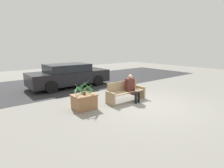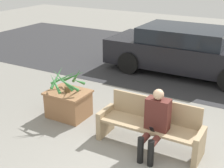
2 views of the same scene
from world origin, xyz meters
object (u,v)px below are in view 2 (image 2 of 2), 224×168
object	(u,v)px
planter_box	(69,103)
parked_car	(186,50)
person_seated	(155,121)
potted_plant	(67,80)
bench	(151,125)

from	to	relation	value
planter_box	parked_car	xyz separation A→B (m)	(1.26, 3.92, 0.37)
person_seated	planter_box	xyz separation A→B (m)	(-2.07, 0.38, -0.31)
person_seated	potted_plant	distance (m)	2.12
planter_box	potted_plant	world-z (taller)	potted_plant
bench	potted_plant	bearing A→B (deg)	174.58
person_seated	planter_box	world-z (taller)	person_seated
planter_box	parked_car	distance (m)	4.13
bench	planter_box	size ratio (longest dim) A/B	2.18
person_seated	bench	bearing A→B (deg)	128.66
planter_box	potted_plant	distance (m)	0.50
parked_car	planter_box	bearing A→B (deg)	-107.77
planter_box	potted_plant	bearing A→B (deg)	-162.04
parked_car	bench	bearing A→B (deg)	-80.87
bench	parked_car	size ratio (longest dim) A/B	0.40
bench	planter_box	bearing A→B (deg)	174.46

